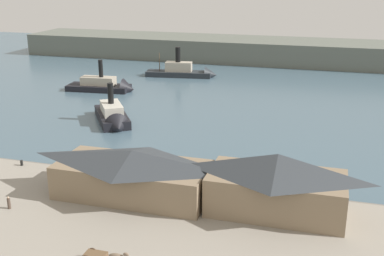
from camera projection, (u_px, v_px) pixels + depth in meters
The scene contains 12 objects.
ground_plane at pixel (150, 173), 79.96m from camera, with size 320.00×320.00×0.00m, color #476070.
quay_promenade at pixel (86, 237), 59.71m from camera, with size 110.00×36.00×1.20m, color gray.
seawall_edge at pixel (141, 179), 76.52m from camera, with size 110.00×0.80×1.00m, color slate.
ferry_shed_west_terminal at pixel (133, 173), 68.39m from camera, with size 22.15×10.00×6.91m.
ferry_shed_central_terminal at pixel (277, 183), 63.49m from camera, with size 18.32×9.50×8.29m.
horse_cart at pixel (104, 256), 52.90m from camera, with size 5.39×1.61×1.87m.
pedestrian_walking_west at pixel (9, 203), 65.29m from camera, with size 0.44×0.44×1.79m.
mooring_post_center_west at pixel (22, 163), 79.93m from camera, with size 0.44×0.44×0.90m, color black.
ferry_near_quay at pixel (107, 86), 134.55m from camera, with size 19.57×8.05×10.84m.
ferry_outer_harbor at pixel (186, 72), 152.60m from camera, with size 23.04×8.33×11.01m.
ferry_mid_harbor at pixel (113, 117), 105.57m from camera, with size 14.16×17.29×10.32m.
far_headland at pixel (256, 50), 179.02m from camera, with size 180.00×24.00×8.00m, color #60665B.
Camera 1 is at (27.50, -68.67, 32.07)m, focal length 44.91 mm.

